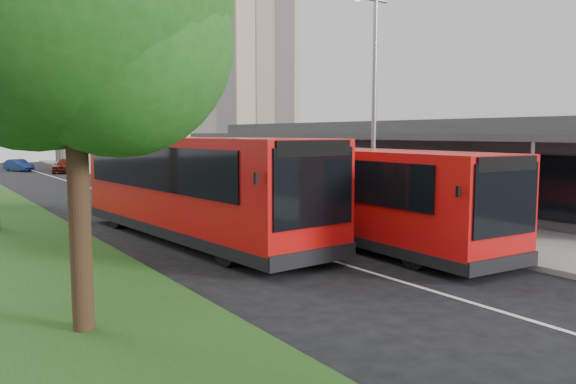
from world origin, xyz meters
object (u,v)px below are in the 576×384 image
bollard (205,180)px  car_near (65,166)px  bus_main (364,196)px  car_far (18,165)px  bus_second (196,188)px  tree_near (70,5)px  litter_bin (273,194)px  lamp_post_far (159,113)px  lamp_post_near (372,96)px

bollard → car_near: size_ratio=0.26×
bus_main → car_far: (-3.50, 42.78, -0.96)m
bus_second → car_far: 39.28m
bollard → car_near: car_near is taller
tree_near → litter_bin: (12.05, 12.81, -4.95)m
tree_near → bus_second: tree_near is taller
litter_bin → car_far: (-6.23, 33.25, -0.01)m
lamp_post_far → bus_second: lamp_post_far is taller
car_near → bollard: bearing=-55.5°
lamp_post_near → car_near: 36.67m
lamp_post_far → bus_main: 21.98m
bus_main → bollard: bus_main is taller
tree_near → car_near: tree_near is taller
bus_second → car_far: bearing=84.8°
lamp_post_far → bollard: lamp_post_far is taller
lamp_post_near → car_far: lamp_post_near is taller
litter_bin → bollard: (0.21, 7.88, 0.08)m
bollard → car_far: 26.17m
lamp_post_far → car_near: bearing=98.1°
tree_near → bollard: tree_near is taller
lamp_post_far → litter_bin: size_ratio=10.03×
car_far → tree_near: bearing=-118.8°
tree_near → car_near: size_ratio=2.27×
lamp_post_far → lamp_post_near: bearing=-90.0°
car_near → car_far: size_ratio=1.14×
lamp_post_near → bus_second: lamp_post_near is taller
lamp_post_far → car_far: bearing=104.1°
bus_main → litter_bin: bearing=76.6°
litter_bin → car_near: size_ratio=0.21×
litter_bin → car_near: (-3.27, 28.51, 0.09)m
lamp_post_far → car_far: lamp_post_far is taller
bus_second → bollard: (6.99, 13.90, -1.06)m
tree_near → bollard: (12.27, 20.69, -4.87)m
lamp_post_far → bus_second: size_ratio=0.68×
tree_near → car_near: bearing=78.0°
car_far → lamp_post_near: bearing=-104.2°
bollard → bus_main: bearing=-99.6°
lamp_post_far → litter_bin: bearing=-85.6°
tree_near → car_far: (5.82, 46.06, -4.96)m
bollard → tree_near: bearing=-120.7°
lamp_post_near → bus_second: 6.84m
lamp_post_near → car_far: size_ratio=2.42×
tree_near → lamp_post_far: 27.33m
car_near → car_far: car_near is taller
lamp_post_far → car_near: size_ratio=2.13×
lamp_post_near → tree_near: bearing=-156.0°
car_near → tree_near: bearing=-77.1°
bus_main → bus_second: (-4.05, 3.52, 0.19)m
tree_near → bollard: bearing=59.3°
bus_second → lamp_post_near: bearing=-21.9°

